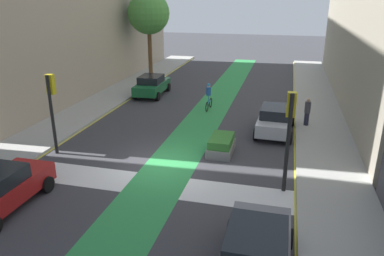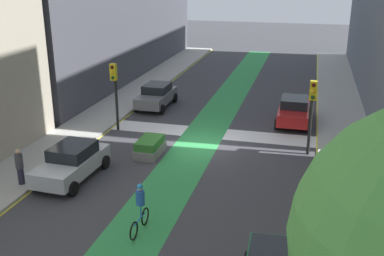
{
  "view_description": "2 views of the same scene",
  "coord_description": "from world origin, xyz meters",
  "px_view_note": "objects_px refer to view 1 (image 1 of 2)",
  "views": [
    {
      "loc": [
        5.2,
        -14.83,
        7.44
      ],
      "look_at": [
        0.83,
        2.26,
        1.06
      ],
      "focal_mm": 34.73,
      "sensor_mm": 36.0,
      "label": 1
    },
    {
      "loc": [
        -5.2,
        22.6,
        9.13
      ],
      "look_at": [
        0.35,
        1.19,
        1.36
      ],
      "focal_mm": 42.9,
      "sensor_mm": 36.0,
      "label": 2
    }
  ],
  "objects_px": {
    "car_green_left_far": "(152,85)",
    "car_silver_right_far": "(276,119)",
    "traffic_signal_near_right": "(290,123)",
    "cyclist_in_lane": "(209,96)",
    "car_grey_right_near": "(256,252)",
    "street_tree_near": "(149,13)",
    "pedestrian_sidewalk_right_a": "(307,112)",
    "traffic_signal_near_left": "(51,99)",
    "median_planter": "(221,145)"
  },
  "relations": [
    {
      "from": "traffic_signal_near_right",
      "to": "traffic_signal_near_left",
      "type": "xyz_separation_m",
      "value": [
        -10.99,
        1.04,
        -0.06
      ]
    },
    {
      "from": "car_grey_right_near",
      "to": "street_tree_near",
      "type": "distance_m",
      "value": 26.72
    },
    {
      "from": "traffic_signal_near_right",
      "to": "cyclist_in_lane",
      "type": "relative_size",
      "value": 2.16
    },
    {
      "from": "pedestrian_sidewalk_right_a",
      "to": "median_planter",
      "type": "relative_size",
      "value": 0.79
    },
    {
      "from": "traffic_signal_near_right",
      "to": "median_planter",
      "type": "distance_m",
      "value": 4.94
    },
    {
      "from": "traffic_signal_near_right",
      "to": "pedestrian_sidewalk_right_a",
      "type": "distance_m",
      "value": 8.2
    },
    {
      "from": "traffic_signal_near_left",
      "to": "cyclist_in_lane",
      "type": "relative_size",
      "value": 2.11
    },
    {
      "from": "car_grey_right_near",
      "to": "street_tree_near",
      "type": "xyz_separation_m",
      "value": [
        -11.74,
        23.47,
        5.03
      ]
    },
    {
      "from": "traffic_signal_near_left",
      "to": "street_tree_near",
      "type": "relative_size",
      "value": 0.52
    },
    {
      "from": "pedestrian_sidewalk_right_a",
      "to": "median_planter",
      "type": "xyz_separation_m",
      "value": [
        -4.2,
        -4.93,
        -0.57
      ]
    },
    {
      "from": "traffic_signal_near_right",
      "to": "car_grey_right_near",
      "type": "distance_m",
      "value": 5.68
    },
    {
      "from": "traffic_signal_near_left",
      "to": "pedestrian_sidewalk_right_a",
      "type": "bearing_deg",
      "value": 29.63
    },
    {
      "from": "car_green_left_far",
      "to": "car_silver_right_far",
      "type": "bearing_deg",
      "value": -32.46
    },
    {
      "from": "car_silver_right_far",
      "to": "pedestrian_sidewalk_right_a",
      "type": "distance_m",
      "value": 2.22
    },
    {
      "from": "cyclist_in_lane",
      "to": "car_green_left_far",
      "type": "bearing_deg",
      "value": 151.63
    },
    {
      "from": "traffic_signal_near_left",
      "to": "car_green_left_far",
      "type": "xyz_separation_m",
      "value": [
        0.7,
        11.64,
        -1.96
      ]
    },
    {
      "from": "car_green_left_far",
      "to": "median_planter",
      "type": "distance_m",
      "value": 12.07
    },
    {
      "from": "pedestrian_sidewalk_right_a",
      "to": "median_planter",
      "type": "height_order",
      "value": "pedestrian_sidewalk_right_a"
    },
    {
      "from": "car_grey_right_near",
      "to": "traffic_signal_near_right",
      "type": "bearing_deg",
      "value": 82.64
    },
    {
      "from": "car_silver_right_far",
      "to": "median_planter",
      "type": "bearing_deg",
      "value": -124.59
    },
    {
      "from": "pedestrian_sidewalk_right_a",
      "to": "street_tree_near",
      "type": "bearing_deg",
      "value": 142.71
    },
    {
      "from": "car_grey_right_near",
      "to": "traffic_signal_near_left",
      "type": "bearing_deg",
      "value": 148.59
    },
    {
      "from": "car_grey_right_near",
      "to": "pedestrian_sidewalk_right_a",
      "type": "relative_size",
      "value": 2.59
    },
    {
      "from": "cyclist_in_lane",
      "to": "pedestrian_sidewalk_right_a",
      "type": "relative_size",
      "value": 1.14
    },
    {
      "from": "traffic_signal_near_left",
      "to": "street_tree_near",
      "type": "xyz_separation_m",
      "value": [
        -1.43,
        17.17,
        3.07
      ]
    },
    {
      "from": "traffic_signal_near_left",
      "to": "median_planter",
      "type": "height_order",
      "value": "traffic_signal_near_left"
    },
    {
      "from": "car_grey_right_near",
      "to": "street_tree_near",
      "type": "bearing_deg",
      "value": 116.58
    },
    {
      "from": "car_silver_right_far",
      "to": "pedestrian_sidewalk_right_a",
      "type": "bearing_deg",
      "value": 38.12
    },
    {
      "from": "car_silver_right_far",
      "to": "car_green_left_far",
      "type": "bearing_deg",
      "value": 147.54
    },
    {
      "from": "car_silver_right_far",
      "to": "street_tree_near",
      "type": "xyz_separation_m",
      "value": [
        -11.78,
        11.66,
        5.03
      ]
    },
    {
      "from": "traffic_signal_near_right",
      "to": "car_grey_right_near",
      "type": "bearing_deg",
      "value": -97.36
    },
    {
      "from": "car_green_left_far",
      "to": "pedestrian_sidewalk_right_a",
      "type": "bearing_deg",
      "value": -22.71
    },
    {
      "from": "car_grey_right_near",
      "to": "cyclist_in_lane",
      "type": "relative_size",
      "value": 2.27
    },
    {
      "from": "car_silver_right_far",
      "to": "street_tree_near",
      "type": "height_order",
      "value": "street_tree_near"
    },
    {
      "from": "car_green_left_far",
      "to": "cyclist_in_lane",
      "type": "distance_m",
      "value": 5.77
    },
    {
      "from": "car_silver_right_far",
      "to": "car_green_left_far",
      "type": "relative_size",
      "value": 1.0
    },
    {
      "from": "traffic_signal_near_right",
      "to": "median_planter",
      "type": "relative_size",
      "value": 1.96
    },
    {
      "from": "street_tree_near",
      "to": "car_green_left_far",
      "type": "bearing_deg",
      "value": -68.89
    },
    {
      "from": "pedestrian_sidewalk_right_a",
      "to": "traffic_signal_near_right",
      "type": "bearing_deg",
      "value": -97.91
    },
    {
      "from": "traffic_signal_near_left",
      "to": "median_planter",
      "type": "bearing_deg",
      "value": 13.85
    },
    {
      "from": "car_silver_right_far",
      "to": "car_green_left_far",
      "type": "xyz_separation_m",
      "value": [
        -9.64,
        6.13,
        0.0
      ]
    },
    {
      "from": "car_grey_right_near",
      "to": "street_tree_near",
      "type": "height_order",
      "value": "street_tree_near"
    },
    {
      "from": "car_grey_right_near",
      "to": "cyclist_in_lane",
      "type": "distance_m",
      "value": 15.86
    },
    {
      "from": "cyclist_in_lane",
      "to": "pedestrian_sidewalk_right_a",
      "type": "height_order",
      "value": "cyclist_in_lane"
    },
    {
      "from": "traffic_signal_near_left",
      "to": "car_grey_right_near",
      "type": "distance_m",
      "value": 12.24
    },
    {
      "from": "car_grey_right_near",
      "to": "median_planter",
      "type": "bearing_deg",
      "value": 106.38
    },
    {
      "from": "median_planter",
      "to": "car_silver_right_far",
      "type": "bearing_deg",
      "value": 55.41
    },
    {
      "from": "median_planter",
      "to": "pedestrian_sidewalk_right_a",
      "type": "bearing_deg",
      "value": 49.57
    },
    {
      "from": "cyclist_in_lane",
      "to": "median_planter",
      "type": "height_order",
      "value": "cyclist_in_lane"
    },
    {
      "from": "traffic_signal_near_left",
      "to": "cyclist_in_lane",
      "type": "bearing_deg",
      "value": 56.99
    }
  ]
}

